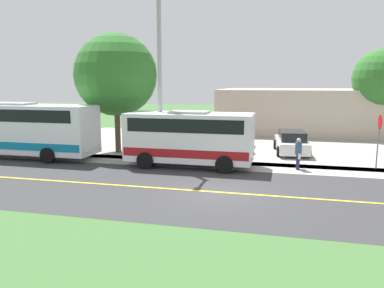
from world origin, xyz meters
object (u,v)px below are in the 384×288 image
at_px(tree_curbside, 116,75).
at_px(parked_car_far, 291,142).
at_px(commercial_building, 320,111).
at_px(stop_sign, 379,132).
at_px(transit_bus_rear, 9,127).
at_px(pedestrian_with_bags, 298,153).
at_px(tree_lot_edge, 383,78).
at_px(street_light_pole, 159,75).
at_px(shuttle_bus_front, 190,136).
at_px(parked_car_near, 219,136).

bearing_deg(tree_curbside, parked_car_far, 102.23).
distance_m(tree_curbside, commercial_building, 19.82).
bearing_deg(stop_sign, transit_bus_rear, -85.61).
xyz_separation_m(transit_bus_rear, commercial_building, (-16.92, 19.54, 0.13)).
height_order(pedestrian_with_bags, tree_lot_edge, tree_lot_edge).
bearing_deg(commercial_building, parked_car_far, -13.07).
xyz_separation_m(stop_sign, street_light_pole, (1.21, -11.55, 2.94)).
xyz_separation_m(shuttle_bus_front, street_light_pole, (-0.33, -1.80, 3.25)).
bearing_deg(pedestrian_with_bags, commercial_building, 171.48).
height_order(pedestrian_with_bags, parked_car_far, pedestrian_with_bags).
bearing_deg(parked_car_far, commercial_building, 166.93).
bearing_deg(tree_curbside, parked_car_near, 123.05).
relative_size(pedestrian_with_bags, commercial_building, 0.09).
bearing_deg(tree_curbside, stop_sign, 85.14).
xyz_separation_m(street_light_pole, tree_lot_edge, (-12.51, 14.13, -0.07)).
distance_m(pedestrian_with_bags, tree_lot_edge, 14.52).
bearing_deg(street_light_pole, stop_sign, 95.98).
bearing_deg(tree_curbside, tree_lot_edge, 119.25).
distance_m(street_light_pole, commercial_building, 19.51).
relative_size(pedestrian_with_bags, tree_lot_edge, 0.23).
relative_size(parked_car_far, tree_lot_edge, 0.64).
relative_size(parked_car_near, tree_lot_edge, 0.62).
relative_size(transit_bus_rear, tree_lot_edge, 1.57).
bearing_deg(parked_car_near, street_light_pole, -19.69).
xyz_separation_m(shuttle_bus_front, parked_car_near, (-6.76, 0.50, -0.96)).
bearing_deg(parked_car_near, commercial_building, 142.72).
relative_size(shuttle_bus_front, parked_car_far, 1.52).
height_order(shuttle_bus_front, stop_sign, shuttle_bus_front).
distance_m(pedestrian_with_bags, tree_curbside, 12.20).
height_order(shuttle_bus_front, tree_lot_edge, tree_lot_edge).
bearing_deg(tree_lot_edge, street_light_pole, -48.47).
xyz_separation_m(tree_lot_edge, commercial_building, (-4.00, -4.15, -2.88)).
distance_m(pedestrian_with_bags, stop_sign, 4.29).
relative_size(tree_curbside, tree_lot_edge, 1.07).
height_order(pedestrian_with_bags, street_light_pole, street_light_pole).
distance_m(shuttle_bus_front, tree_curbside, 7.05).
bearing_deg(transit_bus_rear, parked_car_far, 107.49).
height_order(transit_bus_rear, stop_sign, transit_bus_rear).
xyz_separation_m(transit_bus_rear, stop_sign, (-1.62, 21.12, 0.15)).
bearing_deg(commercial_building, transit_bus_rear, -49.11).
xyz_separation_m(pedestrian_with_bags, tree_curbside, (-2.32, -11.26, 4.09)).
bearing_deg(pedestrian_with_bags, parked_car_near, -140.06).
bearing_deg(pedestrian_with_bags, tree_curbside, -101.63).
relative_size(shuttle_bus_front, tree_lot_edge, 0.97).
height_order(street_light_pole, tree_curbside, street_light_pole).
distance_m(transit_bus_rear, tree_curbside, 7.25).
relative_size(shuttle_bus_front, pedestrian_with_bags, 4.14).
bearing_deg(tree_curbside, pedestrian_with_bags, 78.37).
distance_m(street_light_pole, parked_car_far, 9.73).
distance_m(shuttle_bus_front, commercial_building, 18.72).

